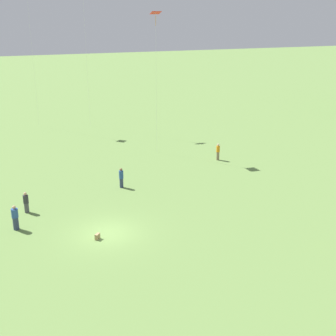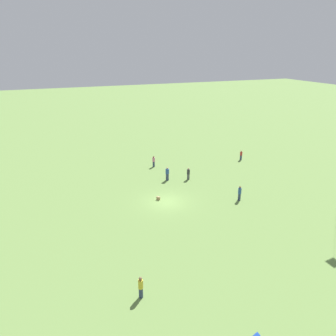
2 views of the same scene
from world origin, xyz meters
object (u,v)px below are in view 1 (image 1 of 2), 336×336
Objects in this scene: person_3 at (121,178)px; picnic_bag_0 at (97,237)px; kite_3 at (156,19)px; person_1 at (218,152)px; person_6 at (15,218)px; person_5 at (26,202)px.

person_3 reaches higher than picnic_bag_0.
picnic_bag_0 is (17.32, -9.33, -13.25)m from kite_3.
person_6 is at bearing -85.50° from person_1.
picnic_bag_0 is at bearing -108.88° from person_3.
person_3 is 16.33m from kite_3.
person_3 is at bearing -90.34° from person_1.
person_1 is at bearing 131.83° from picnic_bag_0.
picnic_bag_0 is (3.18, 5.15, -0.69)m from person_6.
person_1 is 0.94× the size of person_6.
person_1 is at bearing 101.57° from person_6.
person_1 is 21.84m from person_6.
person_6 is at bearing -143.14° from person_5.
person_6 is (2.69, -0.81, 0.08)m from person_5.
kite_3 is at bearing -152.88° from person_1.
person_5 reaches higher than picnic_bag_0.
person_5 is at bearing -157.25° from person_3.
person_6 is at bearing -121.73° from picnic_bag_0.
kite_3 reaches higher than picnic_bag_0.
kite_3 is (-4.41, -5.09, 12.58)m from person_1.
person_5 is at bearing -91.37° from person_1.
person_1 is 0.12× the size of kite_3.
picnic_bag_0 is at bearing -70.09° from person_1.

